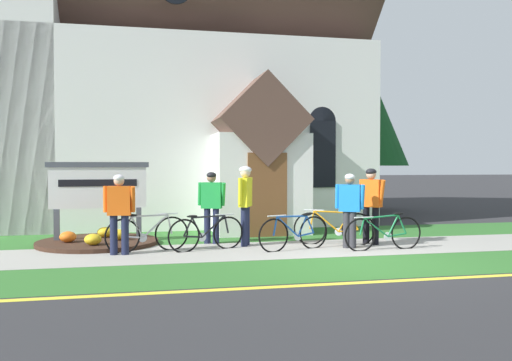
{
  "coord_description": "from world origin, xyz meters",
  "views": [
    {
      "loc": [
        -4.05,
        -9.48,
        1.81
      ],
      "look_at": [
        -1.13,
        3.66,
        1.41
      ],
      "focal_mm": 38.02,
      "sensor_mm": 36.0,
      "label": 1
    }
  ],
  "objects_px": {
    "cyclist_in_yellow_jersey": "(371,200)",
    "church_sign": "(98,188)",
    "cyclist_in_green_jersey": "(212,202)",
    "cyclist_in_red_jersey": "(350,205)",
    "cyclist_in_white_jersey": "(245,199)",
    "bicycle_silver": "(384,233)",
    "bicycle_red": "(294,233)",
    "bicycle_orange": "(334,228)",
    "bicycle_black": "(206,233)",
    "bicycle_yellow": "(147,234)",
    "roadside_conifer": "(361,108)",
    "cyclist_in_orange_jersey": "(119,208)"
  },
  "relations": [
    {
      "from": "cyclist_in_yellow_jersey",
      "to": "church_sign",
      "type": "bearing_deg",
      "value": 165.16
    },
    {
      "from": "cyclist_in_green_jersey",
      "to": "cyclist_in_red_jersey",
      "type": "bearing_deg",
      "value": -24.68
    },
    {
      "from": "cyclist_in_white_jersey",
      "to": "cyclist_in_green_jersey",
      "type": "xyz_separation_m",
      "value": [
        -0.68,
        0.49,
        -0.1
      ]
    },
    {
      "from": "bicycle_silver",
      "to": "cyclist_in_yellow_jersey",
      "type": "bearing_deg",
      "value": 84.55
    },
    {
      "from": "bicycle_silver",
      "to": "bicycle_red",
      "type": "bearing_deg",
      "value": 167.8
    },
    {
      "from": "bicycle_orange",
      "to": "bicycle_black",
      "type": "xyz_separation_m",
      "value": [
        -2.91,
        -0.16,
        -0.02
      ]
    },
    {
      "from": "bicycle_red",
      "to": "bicycle_black",
      "type": "xyz_separation_m",
      "value": [
        -1.81,
        0.38,
        -0.0
      ]
    },
    {
      "from": "bicycle_yellow",
      "to": "cyclist_in_yellow_jersey",
      "type": "distance_m",
      "value": 4.99
    },
    {
      "from": "cyclist_in_green_jersey",
      "to": "roadside_conifer",
      "type": "xyz_separation_m",
      "value": [
        6.93,
        7.67,
        3.07
      ]
    },
    {
      "from": "bicycle_silver",
      "to": "cyclist_in_red_jersey",
      "type": "relative_size",
      "value": 1.11
    },
    {
      "from": "cyclist_in_white_jersey",
      "to": "roadside_conifer",
      "type": "height_order",
      "value": "roadside_conifer"
    },
    {
      "from": "bicycle_black",
      "to": "roadside_conifer",
      "type": "relative_size",
      "value": 0.26
    },
    {
      "from": "bicycle_silver",
      "to": "roadside_conifer",
      "type": "relative_size",
      "value": 0.28
    },
    {
      "from": "bicycle_black",
      "to": "cyclist_in_yellow_jersey",
      "type": "relative_size",
      "value": 0.97
    },
    {
      "from": "cyclist_in_red_jersey",
      "to": "cyclist_in_green_jersey",
      "type": "distance_m",
      "value": 3.09
    },
    {
      "from": "roadside_conifer",
      "to": "bicycle_black",
      "type": "bearing_deg",
      "value": -129.88
    },
    {
      "from": "church_sign",
      "to": "cyclist_in_yellow_jersey",
      "type": "height_order",
      "value": "church_sign"
    },
    {
      "from": "church_sign",
      "to": "bicycle_orange",
      "type": "distance_m",
      "value": 5.46
    },
    {
      "from": "bicycle_black",
      "to": "church_sign",
      "type": "bearing_deg",
      "value": 144.31
    },
    {
      "from": "bicycle_red",
      "to": "bicycle_orange",
      "type": "bearing_deg",
      "value": 26.26
    },
    {
      "from": "church_sign",
      "to": "bicycle_orange",
      "type": "relative_size",
      "value": 1.34
    },
    {
      "from": "bicycle_silver",
      "to": "cyclist_in_orange_jersey",
      "type": "bearing_deg",
      "value": 173.95
    },
    {
      "from": "bicycle_yellow",
      "to": "cyclist_in_white_jersey",
      "type": "distance_m",
      "value": 2.26
    },
    {
      "from": "cyclist_in_white_jersey",
      "to": "roadside_conifer",
      "type": "distance_m",
      "value": 10.7
    },
    {
      "from": "bicycle_yellow",
      "to": "bicycle_black",
      "type": "relative_size",
      "value": 1.04
    },
    {
      "from": "church_sign",
      "to": "bicycle_silver",
      "type": "height_order",
      "value": "church_sign"
    },
    {
      "from": "bicycle_red",
      "to": "cyclist_in_yellow_jersey",
      "type": "distance_m",
      "value": 2.07
    },
    {
      "from": "bicycle_red",
      "to": "bicycle_silver",
      "type": "distance_m",
      "value": 1.89
    },
    {
      "from": "bicycle_red",
      "to": "roadside_conifer",
      "type": "relative_size",
      "value": 0.26
    },
    {
      "from": "church_sign",
      "to": "bicycle_black",
      "type": "height_order",
      "value": "church_sign"
    },
    {
      "from": "bicycle_black",
      "to": "cyclist_in_red_jersey",
      "type": "bearing_deg",
      "value": -7.02
    },
    {
      "from": "bicycle_red",
      "to": "cyclist_in_yellow_jersey",
      "type": "height_order",
      "value": "cyclist_in_yellow_jersey"
    },
    {
      "from": "bicycle_yellow",
      "to": "bicycle_red",
      "type": "bearing_deg",
      "value": -9.06
    },
    {
      "from": "cyclist_in_green_jersey",
      "to": "bicycle_black",
      "type": "bearing_deg",
      "value": -104.7
    },
    {
      "from": "bicycle_yellow",
      "to": "cyclist_in_white_jersey",
      "type": "height_order",
      "value": "cyclist_in_white_jersey"
    },
    {
      "from": "bicycle_orange",
      "to": "cyclist_in_white_jersey",
      "type": "distance_m",
      "value": 2.11
    },
    {
      "from": "bicycle_red",
      "to": "cyclist_in_red_jersey",
      "type": "distance_m",
      "value": 1.36
    },
    {
      "from": "bicycle_red",
      "to": "bicycle_yellow",
      "type": "xyz_separation_m",
      "value": [
        -3.02,
        0.48,
        0.01
      ]
    },
    {
      "from": "bicycle_yellow",
      "to": "cyclist_in_yellow_jersey",
      "type": "height_order",
      "value": "cyclist_in_yellow_jersey"
    },
    {
      "from": "church_sign",
      "to": "bicycle_black",
      "type": "relative_size",
      "value": 1.38
    },
    {
      "from": "cyclist_in_orange_jersey",
      "to": "bicycle_red",
      "type": "bearing_deg",
      "value": -2.82
    },
    {
      "from": "church_sign",
      "to": "bicycle_orange",
      "type": "height_order",
      "value": "church_sign"
    },
    {
      "from": "bicycle_yellow",
      "to": "bicycle_orange",
      "type": "height_order",
      "value": "bicycle_yellow"
    },
    {
      "from": "bicycle_black",
      "to": "roadside_conifer",
      "type": "distance_m",
      "value": 11.77
    },
    {
      "from": "church_sign",
      "to": "cyclist_in_green_jersey",
      "type": "height_order",
      "value": "church_sign"
    },
    {
      "from": "bicycle_black",
      "to": "cyclist_in_orange_jersey",
      "type": "xyz_separation_m",
      "value": [
        -1.76,
        -0.2,
        0.57
      ]
    },
    {
      "from": "bicycle_silver",
      "to": "cyclist_in_yellow_jersey",
      "type": "relative_size",
      "value": 1.04
    },
    {
      "from": "bicycle_black",
      "to": "roadside_conifer",
      "type": "xyz_separation_m",
      "value": [
        7.17,
        8.58,
        3.66
      ]
    },
    {
      "from": "cyclist_in_green_jersey",
      "to": "roadside_conifer",
      "type": "relative_size",
      "value": 0.26
    },
    {
      "from": "cyclist_in_white_jersey",
      "to": "cyclist_in_green_jersey",
      "type": "bearing_deg",
      "value": 144.35
    }
  ]
}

